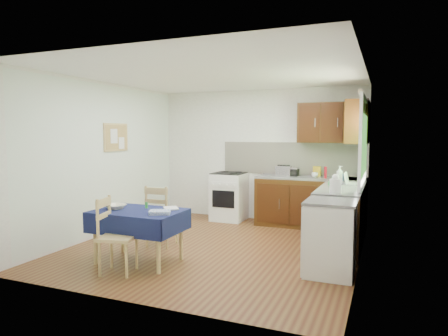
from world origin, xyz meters
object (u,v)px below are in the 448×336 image
at_px(dining_table, 139,218).
at_px(toaster, 284,171).
at_px(kettle, 335,185).
at_px(chair_far, 160,214).
at_px(chair_near, 114,233).
at_px(sandwich_press, 291,172).
at_px(dish_rack, 346,183).

xyz_separation_m(dining_table, toaster, (1.23, 2.74, 0.42)).
bearing_deg(kettle, chair_far, -175.57).
bearing_deg(chair_near, kettle, -73.88).
bearing_deg(dining_table, toaster, 56.66).
xyz_separation_m(toaster, kettle, (1.11, -1.79, 0.02)).
bearing_deg(sandwich_press, toaster, -168.95).
relative_size(chair_near, sandwich_press, 3.34).
relative_size(dining_table, dish_rack, 2.92).
distance_m(chair_near, toaster, 3.46).
bearing_deg(chair_far, kettle, -179.10).
bearing_deg(sandwich_press, chair_near, -137.85).
bearing_deg(chair_far, chair_near, 90.75).
bearing_deg(chair_far, dining_table, 96.66).
bearing_deg(sandwich_press, dish_rack, -64.28).
bearing_deg(dish_rack, chair_far, -158.62).
height_order(toaster, sandwich_press, toaster).
relative_size(sandwich_press, kettle, 1.10).
xyz_separation_m(chair_near, toaster, (1.28, 3.18, 0.51)).
xyz_separation_m(dining_table, chair_near, (-0.05, -0.44, -0.09)).
relative_size(dining_table, chair_near, 1.24).
bearing_deg(chair_near, dining_table, -20.14).
xyz_separation_m(sandwich_press, kettle, (1.00, -1.87, 0.03)).
height_order(chair_near, dish_rack, dish_rack).
relative_size(chair_near, kettle, 3.65).
distance_m(toaster, dish_rack, 1.39).
bearing_deg(dining_table, sandwich_press, 55.44).
xyz_separation_m(dining_table, chair_far, (-0.14, 0.76, -0.10)).
bearing_deg(chair_near, sandwich_press, -37.10).
bearing_deg(kettle, dining_table, -157.91).
distance_m(dining_table, chair_far, 0.78).
distance_m(dining_table, toaster, 3.03).
xyz_separation_m(toaster, sandwich_press, (0.11, 0.08, -0.02)).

